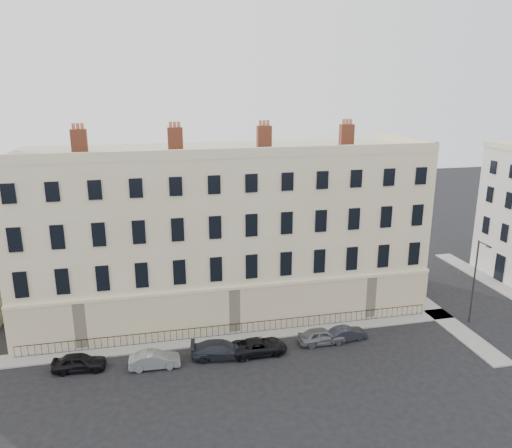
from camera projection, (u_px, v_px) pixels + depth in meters
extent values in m
plane|color=black|center=(324.00, 360.00, 38.73)|extent=(160.00, 160.00, 0.00)
cube|color=beige|center=(222.00, 229.00, 46.70)|extent=(36.00, 12.00, 15.00)
cube|color=#C7B595|center=(235.00, 311.00, 42.48)|extent=(36.10, 0.18, 4.00)
cube|color=#C7B595|center=(394.00, 269.00, 52.01)|extent=(0.18, 12.10, 4.00)
cube|color=beige|center=(232.00, 153.00, 39.06)|extent=(36.00, 0.35, 0.80)
cube|color=beige|center=(403.00, 140.00, 48.33)|extent=(0.35, 12.00, 0.80)
cube|color=brown|center=(79.00, 141.00, 41.86)|extent=(1.30, 0.70, 2.00)
cube|color=brown|center=(175.00, 139.00, 43.55)|extent=(1.30, 0.70, 2.00)
cube|color=brown|center=(264.00, 137.00, 45.24)|extent=(1.30, 0.70, 2.00)
cube|color=brown|center=(347.00, 135.00, 46.93)|extent=(1.30, 0.70, 2.00)
cube|color=gray|center=(189.00, 342.00, 41.29)|extent=(48.00, 2.00, 0.12)
cube|color=gray|center=(421.00, 301.00, 48.98)|extent=(2.00, 24.00, 0.12)
cube|color=gray|center=(496.00, 285.00, 52.97)|extent=(2.00, 20.00, 0.12)
cube|color=black|center=(236.00, 324.00, 42.25)|extent=(35.00, 0.04, 0.04)
cube|color=black|center=(236.00, 334.00, 42.50)|extent=(35.00, 0.04, 0.04)
imported|color=black|center=(79.00, 362.00, 37.11)|extent=(4.01, 1.84, 1.33)
imported|color=slate|center=(155.00, 360.00, 37.52)|extent=(3.85, 1.45, 1.26)
imported|color=#22262D|center=(221.00, 350.00, 38.85)|extent=(4.91, 2.52, 1.36)
imported|color=black|center=(259.00, 346.00, 39.43)|extent=(4.54, 2.18, 1.25)
imported|color=slate|center=(322.00, 336.00, 40.99)|extent=(3.92, 1.59, 1.33)
imported|color=#1F212A|center=(346.00, 334.00, 41.56)|extent=(3.60, 1.61, 1.15)
cylinder|color=#303035|center=(474.00, 282.00, 43.85)|extent=(0.15, 0.15, 7.70)
cylinder|color=#303035|center=(484.00, 244.00, 42.20)|extent=(0.14, 1.45, 0.10)
cube|color=#303035|center=(489.00, 247.00, 41.58)|extent=(0.19, 0.49, 0.12)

